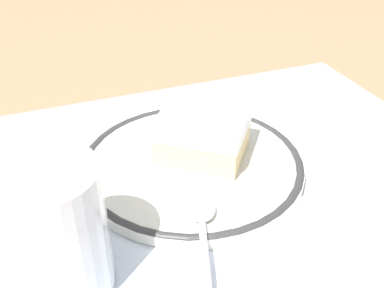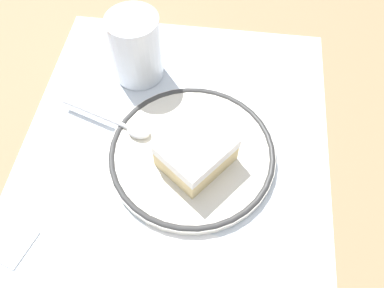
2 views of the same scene
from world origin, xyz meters
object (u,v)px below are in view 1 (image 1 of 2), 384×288
object	(u,v)px
cup	(55,240)
napkin	(325,135)
plate	(192,164)
cake_slice	(198,136)
spoon	(203,227)

from	to	relation	value
cup	napkin	distance (m)	0.33
plate	cake_slice	bearing A→B (deg)	36.89
cake_slice	cup	xyz separation A→B (m)	(-0.15, -0.11, 0.01)
plate	cup	xyz separation A→B (m)	(-0.14, -0.10, 0.04)
cake_slice	napkin	world-z (taller)	cake_slice
plate	cake_slice	world-z (taller)	cake_slice
spoon	napkin	world-z (taller)	spoon
spoon	napkin	size ratio (longest dim) A/B	1.12
cake_slice	spoon	bearing A→B (deg)	-109.61
cake_slice	spoon	world-z (taller)	cake_slice
cup	cake_slice	bearing A→B (deg)	35.67
plate	napkin	size ratio (longest dim) A/B	1.82
cake_slice	cup	world-z (taller)	cup
cake_slice	napkin	bearing A→B (deg)	-0.41
napkin	cake_slice	bearing A→B (deg)	179.59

